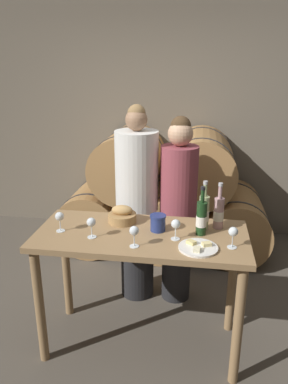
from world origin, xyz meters
The scene contains 17 objects.
ground_plane centered at (0.00, 0.00, 0.00)m, with size 10.00×10.00×0.00m, color #564F44.
stone_wall_back centered at (0.00, 2.17, 1.60)m, with size 10.00×0.12×3.20m.
barrel_stack centered at (0.00, 1.58, 0.59)m, with size 2.24×0.94×1.33m.
tasting_table centered at (0.00, 0.00, 0.76)m, with size 1.43×0.64×0.91m.
person_left centered at (-0.14, 0.64, 0.85)m, with size 0.35×0.35×1.69m.
person_right centered at (0.21, 0.64, 0.83)m, with size 0.30×0.30×1.61m.
wine_bottle_red centered at (0.40, 0.05, 1.03)m, with size 0.07×0.07×0.34m.
wine_bottle_white centered at (0.41, 0.14, 1.03)m, with size 0.07×0.07×0.34m.
wine_bottle_rose centered at (0.51, 0.17, 1.02)m, with size 0.07×0.07×0.33m.
blue_crock centered at (0.11, 0.06, 0.97)m, with size 0.11×0.11×0.11m.
bread_basket centered at (-0.16, 0.16, 0.96)m, with size 0.20×0.20×0.13m.
cheese_plate centered at (0.38, -0.16, 0.92)m, with size 0.25×0.25×0.04m.
wine_glass_far_left centered at (-0.55, -0.05, 1.01)m, with size 0.06×0.06×0.14m.
wine_glass_left centered at (-0.31, -0.11, 1.01)m, with size 0.06×0.06×0.14m.
wine_glass_center centered at (-0.01, -0.19, 1.01)m, with size 0.06×0.06×0.14m.
wine_glass_right centered at (0.23, -0.05, 1.01)m, with size 0.06×0.06×0.14m.
wine_glass_far_right centered at (0.59, -0.11, 1.01)m, with size 0.06×0.06×0.14m.
Camera 1 is at (0.36, -2.25, 2.01)m, focal length 35.00 mm.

